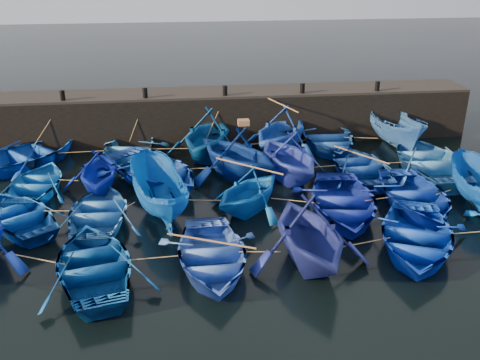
{
  "coord_description": "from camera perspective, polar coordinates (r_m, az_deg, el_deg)",
  "views": [
    {
      "loc": [
        -2.4,
        -16.87,
        9.55
      ],
      "look_at": [
        0.0,
        3.2,
        0.7
      ],
      "focal_mm": 40.0,
      "sensor_mm": 36.0,
      "label": 1
    }
  ],
  "objects": [
    {
      "name": "bollard_2",
      "position": [
        27.41,
        -1.61,
        9.52
      ],
      "size": [
        0.24,
        0.24,
        0.5
      ],
      "primitive_type": "cylinder",
      "color": "black",
      "rests_on": "quay_top"
    },
    {
      "name": "bollard_4",
      "position": [
        29.22,
        14.44,
        9.69
      ],
      "size": [
        0.24,
        0.24,
        0.5
      ],
      "primitive_type": "cylinder",
      "color": "black",
      "rests_on": "quay_top"
    },
    {
      "name": "boat_18",
      "position": [
        22.16,
        18.14,
        -1.63
      ],
      "size": [
        3.89,
        5.26,
        1.06
      ],
      "primitive_type": "imported",
      "rotation": [
        0.0,
        0.0,
        -0.05
      ],
      "color": "#0B2DA0",
      "rests_on": "ground"
    },
    {
      "name": "bollard_1",
      "position": [
        27.35,
        -10.09,
        9.14
      ],
      "size": [
        0.24,
        0.24,
        0.5
      ],
      "primitive_type": "cylinder",
      "color": "black",
      "rests_on": "quay_top"
    },
    {
      "name": "boat_24",
      "position": [
        19.15,
        18.24,
        -5.75
      ],
      "size": [
        5.4,
        6.2,
        1.07
      ],
      "primitive_type": "imported",
      "rotation": [
        0.0,
        0.0,
        -0.39
      ],
      "color": "#062FAE",
      "rests_on": "ground"
    },
    {
      "name": "boat_6",
      "position": [
        23.98,
        -20.82,
        -0.31
      ],
      "size": [
        3.54,
        4.61,
        0.89
      ],
      "primitive_type": "imported",
      "rotation": [
        0.0,
        0.0,
        3.03
      ],
      "color": "blue",
      "rests_on": "ground"
    },
    {
      "name": "bollard_0",
      "position": [
        27.87,
        -18.41,
        8.57
      ],
      "size": [
        0.24,
        0.24,
        0.5
      ],
      "primitive_type": "cylinder",
      "color": "black",
      "rests_on": "quay_top"
    },
    {
      "name": "boat_15",
      "position": [
        20.67,
        -8.76,
        -1.25
      ],
      "size": [
        2.93,
        5.2,
        1.9
      ],
      "primitive_type": "imported",
      "rotation": [
        0.0,
        0.0,
        3.37
      ],
      "color": "#084A9E",
      "rests_on": "ground"
    },
    {
      "name": "boat_13",
      "position": [
        21.43,
        -22.51,
        -3.4
      ],
      "size": [
        5.12,
        5.43,
        0.92
      ],
      "primitive_type": "imported",
      "rotation": [
        0.0,
        0.0,
        3.75
      ],
      "color": "#09419F",
      "rests_on": "ground"
    },
    {
      "name": "quay_wall",
      "position": [
        28.7,
        -1.74,
        6.82
      ],
      "size": [
        26.0,
        2.5,
        2.5
      ],
      "primitive_type": "cube",
      "color": "black",
      "rests_on": "ground"
    },
    {
      "name": "boat_23",
      "position": [
        17.23,
        7.39,
        -5.56
      ],
      "size": [
        4.38,
        4.95,
        2.4
      ],
      "primitive_type": "imported",
      "rotation": [
        0.0,
        0.0,
        0.1
      ],
      "color": "navy",
      "rests_on": "ground"
    },
    {
      "name": "boat_19",
      "position": [
        23.48,
        23.6,
        -0.34
      ],
      "size": [
        2.41,
        4.34,
        1.59
      ],
      "primitive_type": "imported",
      "rotation": [
        0.0,
        0.0,
        2.92
      ],
      "color": "#07459F",
      "rests_on": "ground"
    },
    {
      "name": "boat_3",
      "position": [
        26.69,
        4.41,
        5.4
      ],
      "size": [
        6.02,
        6.15,
        2.46
      ],
      "primitive_type": "imported",
      "rotation": [
        0.0,
        0.0,
        -0.65
      ],
      "color": "#1744AD",
      "rests_on": "ground"
    },
    {
      "name": "mooring_ropes",
      "position": [
        23.48,
        -0.44,
        1.92
      ],
      "size": [
        18.19,
        11.91,
        2.1
      ],
      "color": "tan",
      "rests_on": "ground"
    },
    {
      "name": "boat_10",
      "position": [
        23.47,
        5.19,
        2.68
      ],
      "size": [
        4.99,
        5.42,
        2.38
      ],
      "primitive_type": "imported",
      "rotation": [
        0.0,
        0.0,
        3.42
      ],
      "color": "#263BBE",
      "rests_on": "ground"
    },
    {
      "name": "loose_oars",
      "position": [
        21.81,
        4.51,
        2.23
      ],
      "size": [
        9.45,
        12.25,
        1.53
      ],
      "color": "#99724C",
      "rests_on": "ground"
    },
    {
      "name": "boat_14",
      "position": [
        20.66,
        -14.73,
        -3.26
      ],
      "size": [
        3.37,
        4.65,
        0.95
      ],
      "primitive_type": "imported",
      "rotation": [
        0.0,
        0.0,
        3.12
      ],
      "color": "#225BAA",
      "rests_on": "ground"
    },
    {
      "name": "boat_9",
      "position": [
        23.56,
        -0.36,
        2.99
      ],
      "size": [
        6.05,
        6.2,
        2.48
      ],
      "primitive_type": "imported",
      "rotation": [
        0.0,
        0.0,
        3.76
      ],
      "color": "navy",
      "rests_on": "ground"
    },
    {
      "name": "boat_2",
      "position": [
        25.91,
        -3.52,
        4.92
      ],
      "size": [
        5.5,
        5.9,
        2.51
      ],
      "primitive_type": "imported",
      "rotation": [
        0.0,
        0.0,
        -0.35
      ],
      "color": "navy",
      "rests_on": "ground"
    },
    {
      "name": "quay_top",
      "position": [
        28.35,
        -1.78,
        9.36
      ],
      "size": [
        26.0,
        2.5,
        0.12
      ],
      "primitive_type": "cube",
      "color": "black",
      "rests_on": "quay_wall"
    },
    {
      "name": "wooden_crate",
      "position": [
        23.15,
        0.37,
        6.16
      ],
      "size": [
        0.49,
        0.4,
        0.23
      ],
      "primitive_type": "cube",
      "color": "brown",
      "rests_on": "boat_9"
    },
    {
      "name": "boat_12",
      "position": [
        25.92,
        19.58,
        2.02
      ],
      "size": [
        4.43,
        6.0,
        1.2
      ],
      "primitive_type": "imported",
      "rotation": [
        0.0,
        0.0,
        3.09
      ],
      "color": "#3375CE",
      "rests_on": "ground"
    },
    {
      "name": "boat_5",
      "position": [
        28.51,
        16.27,
        5.17
      ],
      "size": [
        2.16,
        5.13,
        1.95
      ],
      "primitive_type": "imported",
      "rotation": [
        0.0,
        0.0,
        0.05
      ],
      "color": "#295CA3",
      "rests_on": "ground"
    },
    {
      "name": "boat_7",
      "position": [
        23.07,
        -14.8,
        1.02
      ],
      "size": [
        3.35,
        3.85,
        1.97
      ],
      "primitive_type": "imported",
      "rotation": [
        0.0,
        0.0,
        3.18
      ],
      "color": "#071B95",
      "rests_on": "ground"
    },
    {
      "name": "boat_4",
      "position": [
        27.81,
        9.32,
        4.47
      ],
      "size": [
        4.2,
        5.65,
        1.13
      ],
      "primitive_type": "imported",
      "rotation": [
        0.0,
        0.0,
        -0.06
      ],
      "color": "navy",
      "rests_on": "ground"
    },
    {
      "name": "boat_1",
      "position": [
        26.4,
        -11.89,
        3.11
      ],
      "size": [
        4.3,
        5.48,
        1.03
      ],
      "primitive_type": "imported",
      "rotation": [
        0.0,
        0.0,
        -0.16
      ],
      "color": "#215B90",
      "rests_on": "ground"
    },
    {
      "name": "ground",
      "position": [
        19.54,
        1.12,
        -5.63
      ],
      "size": [
        120.0,
        120.0,
        0.0
      ],
      "primitive_type": "plane",
      "color": "black",
      "rests_on": "ground"
    },
    {
      "name": "boat_22",
      "position": [
        17.28,
        -3.1,
        -8.01
      ],
      "size": [
        3.5,
        4.82,
        0.99
      ],
      "primitive_type": "imported",
      "rotation": [
        0.0,
        0.0,
        0.02
      ],
      "color": "blue",
      "rests_on": "ground"
    },
    {
      "name": "boat_8",
      "position": [
        23.69,
        -9.19,
        1.08
      ],
      "size": [
        6.55,
        6.91,
        1.17
      ],
      "primitive_type": "imported",
      "rotation": [
        0.0,
        0.0,
        0.62
      ],
      "color": "blue",
      "rests_on": "ground"
    },
    {
      "name": "boat_11",
      "position": [
        24.69,
        12.65,
        1.52
      ],
      "size": [
        3.76,
        5.0,
        0.98
      ],
      "primitive_type": "imported",
      "rotation": [
        0.0,
        0.0,
        3.22
      ],
      "color": "navy",
      "rests_on": "ground"
    },
    {
      "name": "boat_17",
      "position": [
        20.9,
        10.91,
        -2.33
      ],
      "size": [
        4.53,
        5.8,
        1.1
      ],
      "primitive_type": "imported",
      "rotation": [
        0.0,
        0.0,
        -0.15
      ],
      "color": "navy",
      "rests_on": "ground"
    },
    {
      "name": "bollard_3",
      "position": [
        28.04,
        6.67,
        9.7
      ],
      "size": [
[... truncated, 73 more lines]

